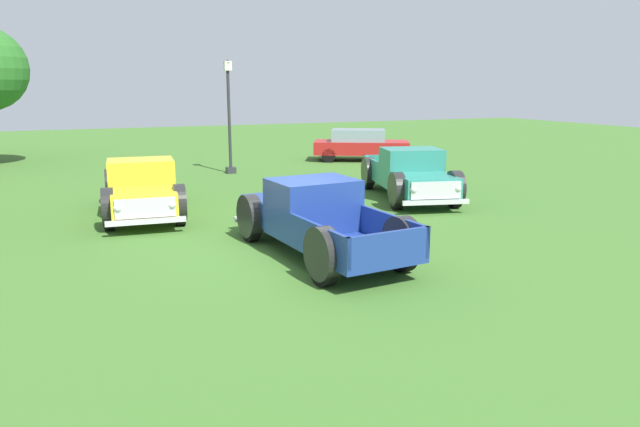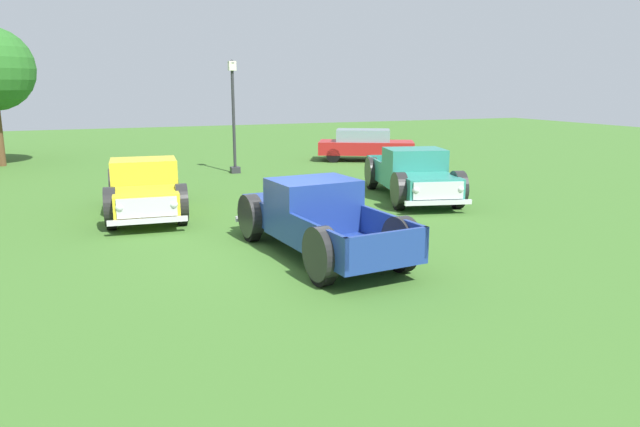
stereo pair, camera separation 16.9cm
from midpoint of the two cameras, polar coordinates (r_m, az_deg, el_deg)
ground_plane at (r=12.59m, az=-2.32°, el=-3.80°), size 80.00×80.00×0.00m
pickup_truck_foreground at (r=12.51m, az=-0.41°, el=-0.33°), size 2.42×5.31×1.58m
pickup_truck_behind_left at (r=16.56m, az=-16.40°, el=2.28°), size 2.36×5.24×1.56m
pickup_truck_behind_right at (r=18.41m, az=9.46°, el=3.65°), size 3.11×5.50×1.59m
sedan_distant_a at (r=27.83m, az=4.60°, el=6.74°), size 4.74×3.62×1.47m
lamp_post_near at (r=23.89m, az=-8.22°, el=9.51°), size 0.36×0.36×4.49m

